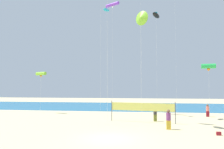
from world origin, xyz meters
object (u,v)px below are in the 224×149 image
at_px(beachgoer_charcoal_shirt, 155,113).
at_px(kite_lime_tube, 41,74).
at_px(kite_lime_delta, 141,18).
at_px(volleyball_net, 142,108).
at_px(beachgoer_coral_shirt, 208,110).
at_px(kite_cyan_inflatable, 106,10).
at_px(beachgoer_plum_shirt, 168,119).
at_px(beach_handbag, 219,134).
at_px(kite_green_tube, 208,66).
at_px(kite_black_inflatable, 156,15).
at_px(kite_violet_tube, 112,5).

relative_size(beachgoer_charcoal_shirt, kite_lime_tube, 0.27).
bearing_deg(kite_lime_delta, volleyball_net, 86.39).
relative_size(beachgoer_coral_shirt, kite_cyan_inflatable, 0.10).
height_order(volleyball_net, kite_lime_tube, kite_lime_tube).
bearing_deg(kite_lime_delta, beachgoer_plum_shirt, -53.04).
bearing_deg(kite_lime_tube, beachgoer_plum_shirt, -30.25).
height_order(beachgoer_coral_shirt, kite_lime_delta, kite_lime_delta).
bearing_deg(kite_lime_delta, beach_handbag, -40.17).
bearing_deg(beachgoer_plum_shirt, kite_cyan_inflatable, -23.92).
height_order(kite_green_tube, kite_lime_tube, kite_green_tube).
distance_m(kite_lime_delta, kite_cyan_inflatable, 13.40).
relative_size(beachgoer_charcoal_shirt, kite_black_inflatable, 0.13).
height_order(volleyball_net, kite_green_tube, kite_green_tube).
bearing_deg(kite_cyan_inflatable, kite_violet_tube, -63.39).
relative_size(volleyball_net, kite_lime_tube, 1.14).
relative_size(volleyball_net, kite_green_tube, 1.08).
bearing_deg(beachgoer_plum_shirt, kite_violet_tube, -23.03).
height_order(volleyball_net, kite_lime_delta, kite_lime_delta).
relative_size(kite_lime_tube, kite_black_inflatable, 0.46).
bearing_deg(kite_lime_delta, beachgoer_charcoal_shirt, 41.63).
relative_size(beachgoer_plum_shirt, kite_lime_tube, 0.29).
height_order(beachgoer_plum_shirt, kite_lime_delta, kite_lime_delta).
height_order(volleyball_net, beach_handbag, volleyball_net).
height_order(beachgoer_charcoal_shirt, kite_black_inflatable, kite_black_inflatable).
bearing_deg(beachgoer_plum_shirt, kite_black_inflatable, -50.36).
height_order(beachgoer_coral_shirt, beach_handbag, beachgoer_coral_shirt).
relative_size(beachgoer_charcoal_shirt, kite_lime_delta, 0.14).
distance_m(beachgoer_plum_shirt, kite_violet_tube, 20.60).
distance_m(beachgoer_coral_shirt, kite_cyan_inflatable, 22.29).
relative_size(kite_lime_delta, kite_cyan_inflatable, 0.73).
height_order(kite_violet_tube, kite_lime_tube, kite_violet_tube).
height_order(beach_handbag, kite_lime_delta, kite_lime_delta).
height_order(kite_violet_tube, kite_black_inflatable, kite_violet_tube).
xyz_separation_m(beachgoer_charcoal_shirt, beachgoer_coral_shirt, (7.26, 4.85, -0.03)).
height_order(kite_green_tube, kite_violet_tube, kite_violet_tube).
xyz_separation_m(beachgoer_charcoal_shirt, kite_lime_delta, (-1.56, -1.38, 10.95)).
bearing_deg(beach_handbag, beachgoer_charcoal_shirt, 125.21).
relative_size(beachgoer_coral_shirt, kite_lime_tube, 0.26).
bearing_deg(kite_cyan_inflatable, beachgoer_plum_shirt, -59.72).
distance_m(beachgoer_charcoal_shirt, kite_lime_tube, 18.74).
relative_size(beachgoer_plum_shirt, beachgoer_charcoal_shirt, 1.07).
relative_size(volleyball_net, beach_handbag, 19.58).
height_order(kite_violet_tube, kite_cyan_inflatable, kite_cyan_inflatable).
xyz_separation_m(beach_handbag, kite_green_tube, (1.39, 6.81, 6.21)).
distance_m(beach_handbag, kite_lime_tube, 25.77).
relative_size(beachgoer_plum_shirt, beachgoer_coral_shirt, 1.11).
height_order(beachgoer_coral_shirt, kite_black_inflatable, kite_black_inflatable).
bearing_deg(beach_handbag, kite_lime_delta, 139.83).
bearing_deg(volleyball_net, beachgoer_charcoal_shirt, 29.68).
distance_m(beachgoer_plum_shirt, beach_handbag, 4.35).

